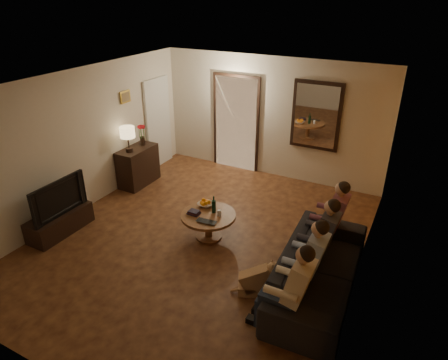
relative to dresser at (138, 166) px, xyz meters
The scene contains 33 objects.
floor 2.59m from the dresser, 28.50° to the right, with size 5.00×6.00×0.01m, color #3A1A0F.
ceiling 3.37m from the dresser, 28.50° to the right, with size 5.00×6.00×0.01m, color white.
back_wall 3.00m from the dresser, 38.32° to the left, with size 5.00×0.02×2.60m, color beige.
front_wall 4.87m from the dresser, 61.94° to the right, with size 5.00×0.02×2.60m, color beige.
left_wall 1.53m from the dresser, 101.57° to the right, with size 0.02×6.00×2.60m, color beige.
right_wall 4.99m from the dresser, 14.42° to the right, with size 0.02×6.00×2.60m, color beige.
orange_accent 4.98m from the dresser, 14.45° to the right, with size 0.01×6.00×2.60m, color orange.
kitchen_doorway 2.37m from the dresser, 50.49° to the left, with size 1.00×0.06×2.10m, color #FFE0A5.
door_trim 2.36m from the dresser, 50.33° to the left, with size 1.12×0.04×2.22m, color black.
fridge_glimpse 2.50m from the dresser, 46.05° to the left, with size 0.45×0.03×1.70m, color silver.
mirror_frame 3.84m from the dresser, 28.14° to the left, with size 1.00×0.05×1.40m, color black.
mirror_glass 3.83m from the dresser, 27.73° to the left, with size 0.86×0.02×1.26m, color white.
white_door 1.26m from the dresser, 101.02° to the left, with size 0.06×0.85×2.04m, color white.
framed_art 1.46m from the dresser, 160.36° to the left, with size 0.03×0.28×0.24m, color #B28C33.
art_canvas 1.46m from the dresser, 159.05° to the left, with size 0.01×0.22×0.18m, color brown.
dresser is the anchor object (origin of this frame).
table_lamp 0.71m from the dresser, 90.00° to the right, with size 0.30×0.30×0.54m, color beige, non-canonical shape.
flower_vase 0.66m from the dresser, 90.00° to the left, with size 0.14×0.14×0.44m, color red, non-canonical shape.
tv_stand 2.16m from the dresser, 90.00° to the right, with size 0.45×1.13×0.38m, color black.
tv 2.17m from the dresser, 90.00° to the right, with size 0.14×1.08×0.62m, color black.
sofa 4.61m from the dresser, 19.31° to the right, with size 0.94×2.41×0.70m, color black.
person_a 4.90m from the dresser, 29.71° to the right, with size 0.60×0.40×1.20m, color tan, non-canonical shape.
person_b 4.63m from the dresser, 23.24° to the right, with size 0.60×0.40×1.20m, color tan, non-canonical shape.
person_c 4.43m from the dresser, 16.07° to the right, with size 0.60×0.40×1.20m, color tan, non-canonical shape.
person_d 4.30m from the dresser, ahead, with size 0.60×0.40×1.20m, color tan, non-canonical shape.
dog 4.15m from the dresser, 28.98° to the right, with size 0.56×0.24×0.56m, color #AD7E50, non-canonical shape.
coffee_table 2.60m from the dresser, 25.11° to the right, with size 0.92×0.92×0.45m, color brown.
bowl 2.34m from the dresser, 22.11° to the right, with size 0.26×0.26×0.06m, color white.
oranges 2.35m from the dresser, 22.11° to the right, with size 0.20×0.20×0.08m, color orange, non-canonical shape.
wine_bottle 2.61m from the dresser, 22.65° to the right, with size 0.07×0.07×0.31m, color black, non-canonical shape.
wine_glass 2.74m from the dresser, 22.57° to the right, with size 0.06×0.06×0.10m, color silver.
book_stack 2.45m from the dresser, 29.42° to the right, with size 0.20×0.15×0.07m, color black, non-canonical shape.
laptop 2.81m from the dresser, 29.42° to the right, with size 0.33×0.21×0.03m, color black.
Camera 1 is at (2.98, -4.79, 3.85)m, focal length 32.00 mm.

